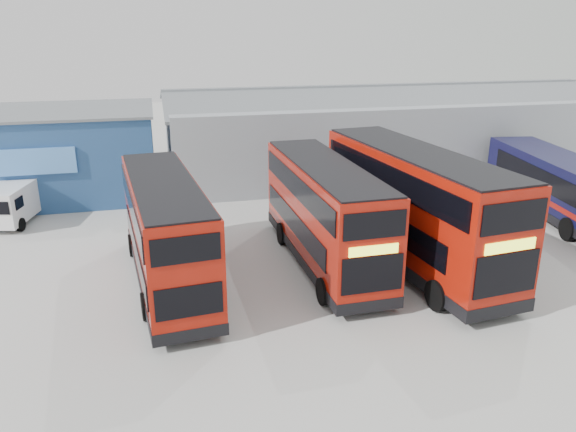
{
  "coord_description": "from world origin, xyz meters",
  "views": [
    {
      "loc": [
        -7.86,
        -17.21,
        9.85
      ],
      "look_at": [
        -2.58,
        4.76,
        2.1
      ],
      "focal_mm": 35.0,
      "sensor_mm": 36.0,
      "label": 1
    }
  ],
  "objects_px": {
    "double_decker_centre": "(325,215)",
    "single_decker_blue": "(559,188)",
    "panel_van": "(14,200)",
    "office_block": "(50,153)",
    "double_decker_left": "(166,234)",
    "double_decker_right": "(413,209)",
    "maintenance_shed": "(382,131)"
  },
  "relations": [
    {
      "from": "double_decker_centre",
      "to": "double_decker_right",
      "type": "xyz_separation_m",
      "value": [
        3.65,
        -0.85,
        0.27
      ]
    },
    {
      "from": "office_block",
      "to": "double_decker_right",
      "type": "xyz_separation_m",
      "value": [
        16.54,
        -14.6,
        -0.11
      ]
    },
    {
      "from": "double_decker_centre",
      "to": "panel_van",
      "type": "height_order",
      "value": "double_decker_centre"
    },
    {
      "from": "single_decker_blue",
      "to": "panel_van",
      "type": "relative_size",
      "value": 2.44
    },
    {
      "from": "double_decker_centre",
      "to": "double_decker_left",
      "type": "bearing_deg",
      "value": -176.07
    },
    {
      "from": "office_block",
      "to": "double_decker_centre",
      "type": "relative_size",
      "value": 1.17
    },
    {
      "from": "double_decker_right",
      "to": "single_decker_blue",
      "type": "xyz_separation_m",
      "value": [
        10.29,
        3.84,
        -0.86
      ]
    },
    {
      "from": "double_decker_right",
      "to": "single_decker_blue",
      "type": "distance_m",
      "value": 11.02
    },
    {
      "from": "double_decker_left",
      "to": "double_decker_centre",
      "type": "bearing_deg",
      "value": 179.65
    },
    {
      "from": "double_decker_right",
      "to": "maintenance_shed",
      "type": "bearing_deg",
      "value": 65.7
    },
    {
      "from": "maintenance_shed",
      "to": "double_decker_right",
      "type": "height_order",
      "value": "maintenance_shed"
    },
    {
      "from": "double_decker_right",
      "to": "panel_van",
      "type": "bearing_deg",
      "value": 144.68
    },
    {
      "from": "double_decker_right",
      "to": "single_decker_blue",
      "type": "height_order",
      "value": "double_decker_right"
    },
    {
      "from": "office_block",
      "to": "double_decker_left",
      "type": "bearing_deg",
      "value": -66.28
    },
    {
      "from": "double_decker_left",
      "to": "single_decker_blue",
      "type": "distance_m",
      "value": 20.84
    },
    {
      "from": "double_decker_centre",
      "to": "single_decker_blue",
      "type": "bearing_deg",
      "value": 10.79
    },
    {
      "from": "maintenance_shed",
      "to": "double_decker_centre",
      "type": "xyz_separation_m",
      "value": [
        -9.11,
        -15.76,
        -0.4
      ]
    },
    {
      "from": "maintenance_shed",
      "to": "double_decker_left",
      "type": "bearing_deg",
      "value": -133.82
    },
    {
      "from": "panel_van",
      "to": "double_decker_left",
      "type": "bearing_deg",
      "value": -39.39
    },
    {
      "from": "double_decker_left",
      "to": "double_decker_right",
      "type": "xyz_separation_m",
      "value": [
        10.23,
        -0.25,
        0.33
      ]
    },
    {
      "from": "single_decker_blue",
      "to": "panel_van",
      "type": "xyz_separation_m",
      "value": [
        -28.07,
        6.12,
        -0.46
      ]
    },
    {
      "from": "office_block",
      "to": "maintenance_shed",
      "type": "xyz_separation_m",
      "value": [
        22.0,
        2.01,
        0.02
      ]
    },
    {
      "from": "panel_van",
      "to": "office_block",
      "type": "bearing_deg",
      "value": 87.74
    },
    {
      "from": "maintenance_shed",
      "to": "double_decker_left",
      "type": "relative_size",
      "value": 2.95
    },
    {
      "from": "double_decker_centre",
      "to": "office_block",
      "type": "bearing_deg",
      "value": 131.85
    },
    {
      "from": "double_decker_centre",
      "to": "single_decker_blue",
      "type": "xyz_separation_m",
      "value": [
        13.94,
        2.99,
        -0.6
      ]
    },
    {
      "from": "maintenance_shed",
      "to": "panel_van",
      "type": "bearing_deg",
      "value": -164.02
    },
    {
      "from": "double_decker_left",
      "to": "double_decker_right",
      "type": "distance_m",
      "value": 10.24
    },
    {
      "from": "office_block",
      "to": "double_decker_right",
      "type": "distance_m",
      "value": 22.06
    },
    {
      "from": "double_decker_left",
      "to": "single_decker_blue",
      "type": "relative_size",
      "value": 0.85
    },
    {
      "from": "single_decker_blue",
      "to": "double_decker_left",
      "type": "bearing_deg",
      "value": 18.33
    },
    {
      "from": "office_block",
      "to": "maintenance_shed",
      "type": "relative_size",
      "value": 0.4
    }
  ]
}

